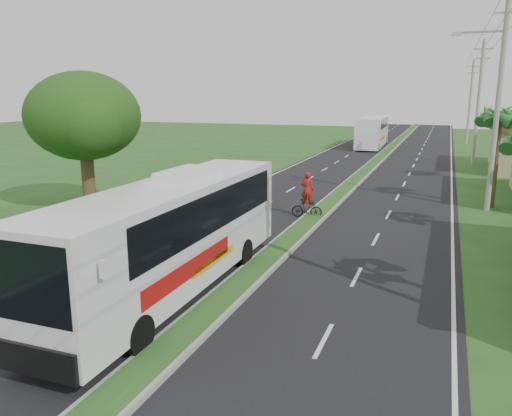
% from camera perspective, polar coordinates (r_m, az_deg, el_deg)
% --- Properties ---
extents(ground, '(180.00, 180.00, 0.00)m').
position_cam_1_polar(ground, '(14.74, -5.95, -12.63)').
color(ground, '#21501D').
rests_on(ground, ground).
extents(road_asphalt, '(14.00, 160.00, 0.02)m').
position_cam_1_polar(road_asphalt, '(33.02, 9.81, 1.66)').
color(road_asphalt, black).
rests_on(road_asphalt, ground).
extents(median_strip, '(1.20, 160.00, 0.18)m').
position_cam_1_polar(median_strip, '(33.00, 9.82, 1.82)').
color(median_strip, gray).
rests_on(median_strip, ground).
extents(lane_edge_left, '(0.12, 160.00, 0.01)m').
position_cam_1_polar(lane_edge_left, '(34.88, -1.05, 2.43)').
color(lane_edge_left, silver).
rests_on(lane_edge_left, ground).
extents(lane_edge_right, '(0.12, 160.00, 0.01)m').
position_cam_1_polar(lane_edge_right, '(32.46, 21.48, 0.74)').
color(lane_edge_right, silver).
rests_on(lane_edge_right, ground).
extents(palm_verge_c, '(2.40, 2.40, 5.85)m').
position_cam_1_polar(palm_verge_c, '(30.97, 26.20, 9.36)').
color(palm_verge_c, '#473321').
rests_on(palm_verge_c, ground).
extents(palm_verge_d, '(2.40, 2.40, 5.25)m').
position_cam_1_polar(palm_verge_d, '(40.00, 25.75, 9.08)').
color(palm_verge_d, '#473321').
rests_on(palm_verge_d, ground).
extents(shade_tree, '(6.30, 6.00, 7.54)m').
position_cam_1_polar(shade_tree, '(28.47, -19.23, 9.56)').
color(shade_tree, '#473321').
rests_on(shade_tree, ground).
extents(utility_pole_b, '(3.20, 0.28, 12.00)m').
position_cam_1_polar(utility_pole_b, '(29.92, 25.94, 11.49)').
color(utility_pole_b, gray).
rests_on(utility_pole_b, ground).
extents(utility_pole_c, '(1.60, 0.28, 11.00)m').
position_cam_1_polar(utility_pole_c, '(49.89, 24.07, 11.04)').
color(utility_pole_c, gray).
rests_on(utility_pole_c, ground).
extents(utility_pole_d, '(1.60, 0.28, 10.50)m').
position_cam_1_polar(utility_pole_d, '(69.87, 23.27, 11.12)').
color(utility_pole_d, gray).
rests_on(utility_pole_d, ground).
extents(coach_bus_main, '(2.63, 12.05, 3.89)m').
position_cam_1_polar(coach_bus_main, '(16.10, -9.37, -2.38)').
color(coach_bus_main, silver).
rests_on(coach_bus_main, ground).
extents(coach_bus_far, '(3.07, 12.47, 3.61)m').
position_cam_1_polar(coach_bus_far, '(63.21, 13.19, 8.67)').
color(coach_bus_far, white).
rests_on(coach_bus_far, ground).
extents(motorcyclist, '(1.63, 0.57, 2.44)m').
position_cam_1_polar(motorcyclist, '(26.06, 5.85, 0.89)').
color(motorcyclist, black).
rests_on(motorcyclist, ground).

